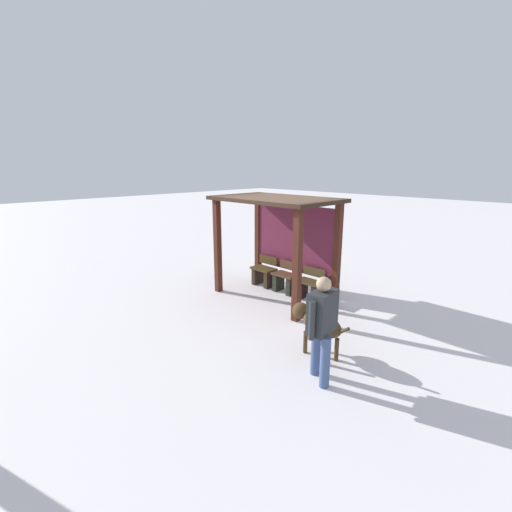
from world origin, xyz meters
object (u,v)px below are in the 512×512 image
(bus_shelter, at_px, (282,223))
(bench_right_inside, at_px, (310,288))
(bench_center_inside, at_px, (286,280))
(person_walking, at_px, (322,321))
(bench_left_inside, at_px, (264,274))
(dog, at_px, (318,323))

(bus_shelter, distance_m, bench_right_inside, 1.64)
(bench_right_inside, bearing_deg, bench_center_inside, -179.95)
(bus_shelter, xyz_separation_m, person_walking, (2.80, -2.30, -0.82))
(bus_shelter, height_order, bench_center_inside, bus_shelter)
(bench_right_inside, distance_m, person_walking, 3.29)
(bench_right_inside, bearing_deg, bus_shelter, -166.03)
(bench_left_inside, bearing_deg, bench_right_inside, 0.03)
(bus_shelter, relative_size, bench_center_inside, 3.70)
(bench_center_inside, distance_m, dog, 3.03)
(bench_right_inside, bearing_deg, person_walking, -50.45)
(bus_shelter, height_order, bench_right_inside, bus_shelter)
(bench_center_inside, relative_size, dog, 0.66)
(bus_shelter, bearing_deg, dog, -36.64)
(person_walking, bearing_deg, bench_center_inside, 138.34)
(bench_center_inside, height_order, bench_right_inside, bench_center_inside)
(person_walking, bearing_deg, bench_right_inside, 129.55)
(bench_center_inside, relative_size, bench_right_inside, 1.01)
(bench_left_inside, height_order, person_walking, person_walking)
(dog, bearing_deg, bench_right_inside, 129.69)
(bench_right_inside, bearing_deg, dog, -50.31)
(bench_left_inside, bearing_deg, dog, -31.97)
(person_walking, bearing_deg, bench_left_inside, 144.88)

